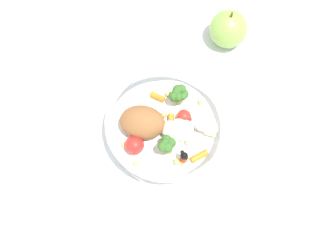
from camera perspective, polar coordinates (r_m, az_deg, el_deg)
The scene contains 3 objects.
ground_plane at distance 0.71m, azimuth 0.84°, elevation -2.42°, with size 2.40×2.40×0.00m, color white.
food_container at distance 0.69m, azimuth 0.05°, elevation 0.03°, with size 0.21×0.21×0.07m.
loose_apple at distance 0.79m, azimuth 8.59°, elevation 13.52°, with size 0.07×0.07×0.09m.
Camera 1 is at (-0.08, 0.22, 0.67)m, focal length 42.82 mm.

